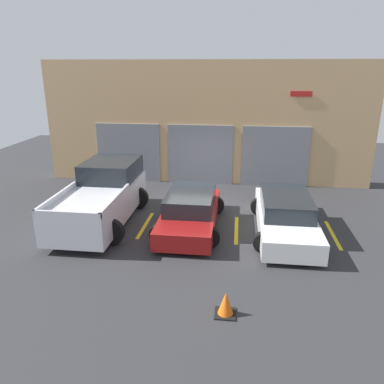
{
  "coord_description": "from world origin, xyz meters",
  "views": [
    {
      "loc": [
        1.5,
        -13.64,
        5.2
      ],
      "look_at": [
        0.0,
        -1.63,
        1.1
      ],
      "focal_mm": 35.0,
      "sensor_mm": 36.0,
      "label": 1
    }
  ],
  "objects": [
    {
      "name": "sedan_side",
      "position": [
        0.0,
        -2.1,
        0.58
      ],
      "size": [
        2.16,
        4.36,
        1.23
      ],
      "color": "maroon",
      "rests_on": "ground"
    },
    {
      "name": "pickup_truck",
      "position": [
        -3.11,
        -1.85,
        0.89
      ],
      "size": [
        2.59,
        5.01,
        1.91
      ],
      "color": "silver",
      "rests_on": "ground"
    },
    {
      "name": "sedan_white",
      "position": [
        3.11,
        -2.1,
        0.6
      ],
      "size": [
        2.14,
        4.77,
        1.27
      ],
      "color": "white",
      "rests_on": "ground"
    },
    {
      "name": "parking_stripe_left",
      "position": [
        -1.56,
        -2.13,
        0.0
      ],
      "size": [
        0.12,
        2.2,
        0.01
      ],
      "primitive_type": "cube",
      "color": "gold",
      "rests_on": "ground"
    },
    {
      "name": "parking_stripe_right",
      "position": [
        4.67,
        -2.13,
        0.0
      ],
      "size": [
        0.12,
        2.2,
        0.01
      ],
      "primitive_type": "cube",
      "color": "gold",
      "rests_on": "ground"
    },
    {
      "name": "traffic_cone",
      "position": [
        1.37,
        -6.66,
        0.25
      ],
      "size": [
        0.47,
        0.47,
        0.55
      ],
      "color": "black",
      "rests_on": "ground"
    },
    {
      "name": "parking_stripe_centre",
      "position": [
        1.56,
        -2.13,
        0.0
      ],
      "size": [
        0.12,
        2.2,
        0.01
      ],
      "primitive_type": "cube",
      "color": "gold",
      "rests_on": "ground"
    },
    {
      "name": "ground_plane",
      "position": [
        0.0,
        0.0,
        0.0
      ],
      "size": [
        28.0,
        28.0,
        0.0
      ],
      "primitive_type": "plane",
      "color": "#2D2D30"
    },
    {
      "name": "parking_stripe_far_left",
      "position": [
        -4.67,
        -2.13,
        0.0
      ],
      "size": [
        0.12,
        2.2,
        0.01
      ],
      "primitive_type": "cube",
      "color": "gold",
      "rests_on": "ground"
    },
    {
      "name": "shophouse_building",
      "position": [
        -0.01,
        3.29,
        2.68
      ],
      "size": [
        14.74,
        0.68,
        5.46
      ],
      "color": "tan",
      "rests_on": "ground"
    }
  ]
}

